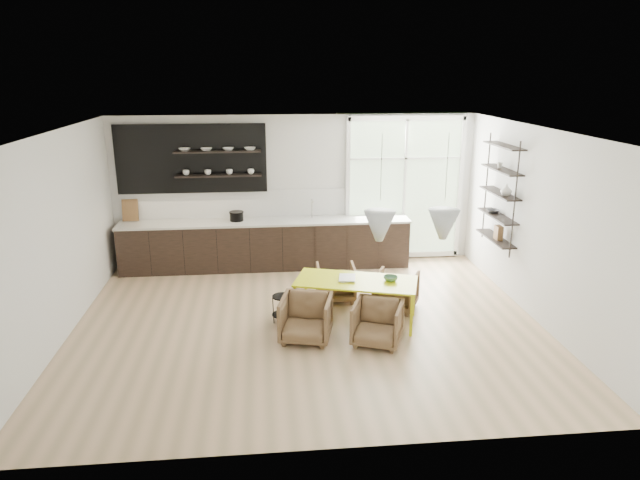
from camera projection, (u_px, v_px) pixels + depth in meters
The scene contains 11 objects.
room at pixel (338, 212), 9.35m from camera, with size 7.02×6.01×2.91m.
kitchen_run at pixel (261, 237), 10.99m from camera, with size 5.54×0.69×2.75m.
right_shelving at pixel (500, 196), 9.63m from camera, with size 0.26×1.22×1.90m.
dining_table at pixel (356, 283), 8.60m from camera, with size 1.97×1.31×0.66m.
armchair_back_left at pixel (336, 282), 9.52m from camera, with size 0.64×0.65×0.60m, color brown.
armchair_back_right at pixel (396, 291), 9.15m from camera, with size 0.64×0.66×0.60m, color brown.
armchair_front_left at pixel (306, 318), 8.07m from camera, with size 0.69×0.72×0.65m, color brown.
armchair_front_right at pixel (377, 323), 7.97m from camera, with size 0.65×0.67×0.61m, color brown.
wire_stool at pixel (283, 305), 8.67m from camera, with size 0.33×0.33×0.42m.
table_book at pixel (339, 278), 8.65m from camera, with size 0.25×0.33×0.03m, color white.
table_bowl at pixel (391, 278), 8.57m from camera, with size 0.21×0.21×0.07m, color #43704D.
Camera 1 is at (-0.61, -7.91, 3.71)m, focal length 32.00 mm.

